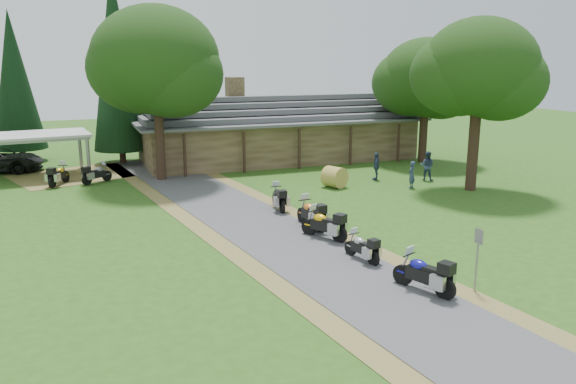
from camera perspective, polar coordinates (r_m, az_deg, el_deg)
name	(u,v)px	position (r m, az deg, el deg)	size (l,w,h in m)	color
ground	(351,280)	(19.93, 6.46, -8.88)	(120.00, 120.00, 0.00)	#2B5217
driveway	(295,247)	(23.14, 0.77, -5.59)	(46.00, 46.00, 0.00)	#48484B
lodge	(277,127)	(43.19, -1.12, 6.63)	(21.40, 9.40, 4.90)	brown
carport	(37,155)	(40.03, -24.18, 3.42)	(6.53, 4.35, 2.83)	silver
motorcycle_row_a	(424,272)	(19.11, 13.63, -7.89)	(2.08, 0.68, 1.42)	#161595
motorcycle_row_b	(362,246)	(21.64, 7.51, -5.46)	(1.69, 0.55, 1.16)	#A6A9AE
motorcycle_row_c	(324,223)	(23.98, 3.68, -3.17)	(2.06, 0.67, 1.41)	yellow
motorcycle_row_d	(311,212)	(25.54, 2.36, -2.08)	(2.11, 0.69, 1.44)	orange
motorcycle_row_e	(279,197)	(28.60, -0.97, -0.49)	(1.96, 0.64, 1.34)	black
motorcycle_carport_a	(59,174)	(36.93, -22.28, 1.70)	(2.01, 0.66, 1.37)	gold
motorcycle_carport_b	(97,173)	(36.71, -18.86, 1.85)	(1.88, 0.61, 1.29)	gray
person_a	(412,172)	(34.17, 12.45, 1.97)	(0.54, 0.39, 1.90)	#303F5D
person_b	(427,163)	(36.56, 13.95, 2.84)	(0.62, 0.45, 2.18)	#303F5D
person_c	(376,164)	(36.07, 8.96, 2.85)	(0.59, 0.42, 2.07)	#303F5D
hay_bale	(334,177)	(33.71, 4.75, 1.52)	(1.25, 1.25, 1.15)	olive
sign_post	(477,260)	(19.51, 18.65, -6.60)	(0.39, 0.07, 2.19)	gray
oak_lodge_left	(157,84)	(35.96, -13.19, 10.63)	(7.78, 7.78, 12.03)	#16330F
oak_lodge_right	(425,94)	(42.81, 13.78, 9.63)	(6.75, 6.75, 10.01)	#16330F
oak_driveway	(478,91)	(34.01, 18.71, 9.65)	(6.50, 6.50, 11.44)	#16330F
cedar_near	(117,69)	(42.73, -17.01, 11.91)	(3.93, 3.93, 13.70)	black
cedar_far	(15,87)	(46.19, -25.97, 9.57)	(3.72, 3.72, 11.04)	black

